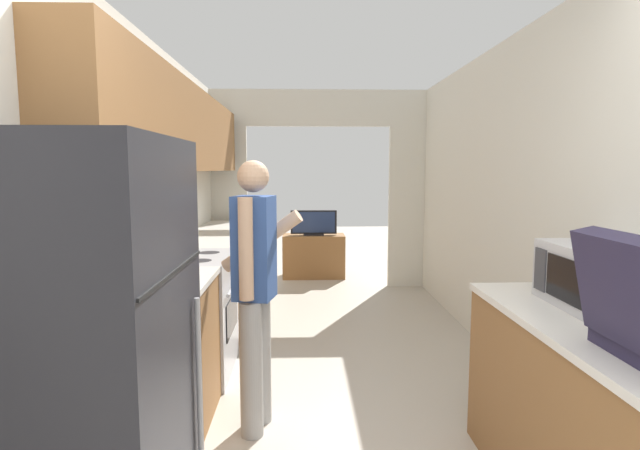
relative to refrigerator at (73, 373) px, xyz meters
The scene contains 11 objects.
wall_left 2.03m from the refrigerator, 99.22° to the left, with size 0.38×7.59×2.50m.
wall_right 2.80m from the refrigerator, 30.88° to the left, with size 0.06×7.59×2.50m.
wall_far_with_doorway 4.79m from the refrigerator, 77.94° to the left, with size 3.10×0.06×2.50m.
counter_left 2.62m from the refrigerator, 91.29° to the left, with size 0.62×4.11×0.88m.
counter_right 2.09m from the refrigerator, ahead, with size 0.62×1.55×0.88m.
refrigerator is the anchor object (origin of this frame).
range_oven 1.98m from the refrigerator, 91.49° to the left, with size 0.66×0.77×1.02m.
person 1.23m from the refrigerator, 64.95° to the left, with size 0.51×0.42×1.57m.
microwave 2.21m from the refrigerator, 13.31° to the left, with size 0.36×0.54×0.29m.
tv_cabinet 5.35m from the refrigerator, 79.80° to the left, with size 0.86×0.42×0.60m.
television 5.29m from the refrigerator, 79.72° to the left, with size 0.64×0.16×0.35m.
Camera 1 is at (-0.19, -1.11, 1.52)m, focal length 28.00 mm.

